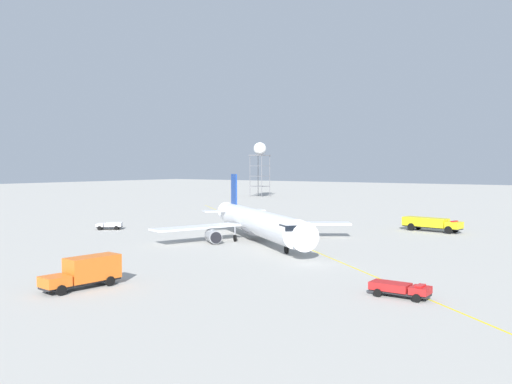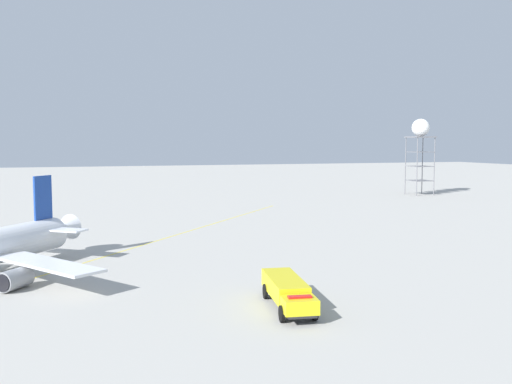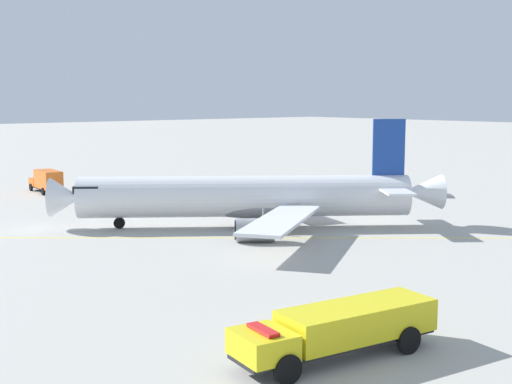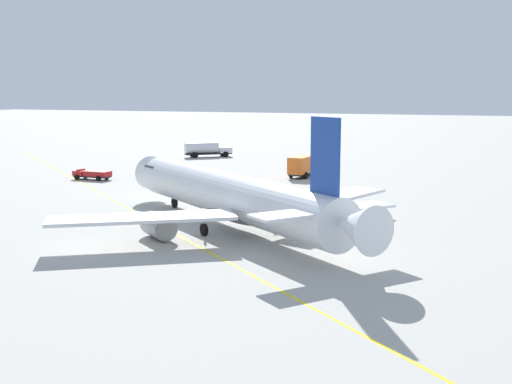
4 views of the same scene
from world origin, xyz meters
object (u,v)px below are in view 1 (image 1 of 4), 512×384
fire_tender_truck (431,223)px  catering_truck_truck (86,271)px  pushback_tug_truck (110,225)px  airliner_main (257,223)px  radar_tower (260,153)px  ops_pickup_truck (400,289)px

fire_tender_truck → catering_truck_truck: 68.10m
fire_tender_truck → pushback_tug_truck: bearing=-139.3°
fire_tender_truck → catering_truck_truck: catering_truck_truck is taller
airliner_main → radar_tower: bearing=161.3°
fire_tender_truck → ops_pickup_truck: fire_tender_truck is taller
fire_tender_truck → radar_tower: bearing=148.7°
radar_tower → pushback_tug_truck: bearing=-69.7°
ops_pickup_truck → catering_truck_truck: 30.52m
catering_truck_truck → airliner_main: bearing=-166.8°
pushback_tug_truck → airliner_main: bearing=144.6°
fire_tender_truck → pushback_tug_truck: fire_tender_truck is taller
airliner_main → ops_pickup_truck: (32.01, -22.92, -2.12)m
airliner_main → catering_truck_truck: airliner_main is taller
ops_pickup_truck → catering_truck_truck: size_ratio=0.67×
fire_tender_truck → ops_pickup_truck: 54.28m
airliner_main → pushback_tug_truck: 32.94m
pushback_tug_truck → catering_truck_truck: (37.74, -34.57, 0.85)m
airliner_main → catering_truck_truck: (4.96, -37.04, -1.27)m
airliner_main → pushback_tug_truck: bearing=-138.9°
fire_tender_truck → ops_pickup_truck: bearing=-67.0°
fire_tender_truck → catering_truck_truck: bearing=-92.9°
airliner_main → catering_truck_truck: 37.39m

